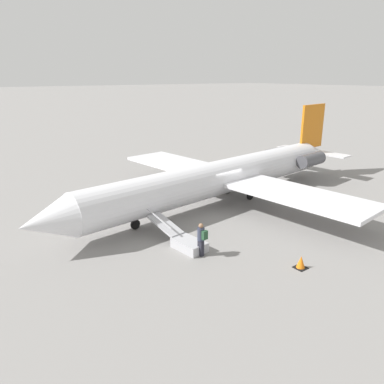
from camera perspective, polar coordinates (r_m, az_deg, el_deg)
name	(u,v)px	position (r m, az deg, el deg)	size (l,w,h in m)	color
ground_plane	(219,203)	(26.67, 4.07, -1.63)	(600.00, 600.00, 0.00)	gray
airplane_main	(227,175)	(26.73, 5.43, 2.58)	(27.57, 20.95, 6.25)	silver
boarding_stairs	(184,241)	(19.82, -1.21, -7.40)	(1.44, 4.10, 1.60)	#B2B2B7
passenger	(201,237)	(18.62, 1.44, -6.94)	(0.36, 0.55, 1.74)	#23232D
traffic_cone_near_stairs	(301,263)	(18.53, 16.25, -10.28)	(0.56, 0.56, 0.61)	black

